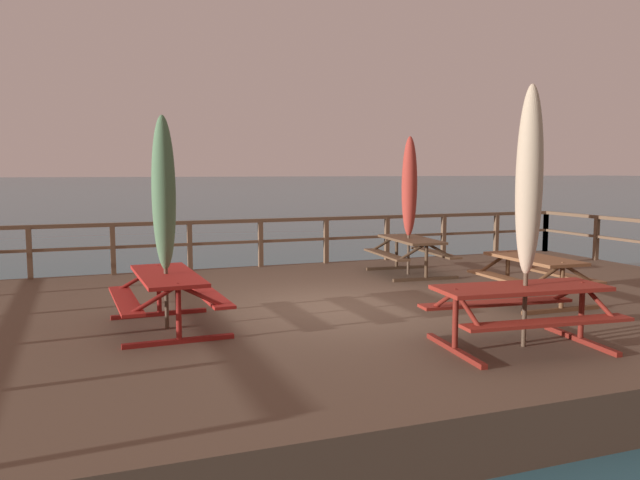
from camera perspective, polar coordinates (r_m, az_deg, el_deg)
The scene contains 10 objects.
ground_plane at distance 10.37m, azimuth 1.38°, elevation -9.36°, with size 600.00×600.00×0.00m, color #2D5B6B.
wooden_deck at distance 10.29m, azimuth 1.38°, elevation -7.69°, with size 16.18×9.33×0.62m, color brown.
railing_waterside_far at distance 14.34m, azimuth -5.37°, elevation 0.51°, with size 15.98×0.10×1.09m.
picnic_table_mid_centre at distance 8.95m, azimuth -13.55°, elevation -4.25°, with size 1.47×2.06×0.78m.
picnic_table_back_right at distance 8.17m, azimuth 17.61°, elevation -5.35°, with size 2.24×1.59×0.78m.
picnic_table_front_right at distance 13.37m, azimuth 8.17°, elevation -0.73°, with size 1.55×1.98×0.78m.
picnic_table_mid_left at distance 10.93m, azimuth 18.64°, elevation -2.56°, with size 1.44×1.77×0.78m.
patio_umbrella_tall_front at distance 8.81m, azimuth -13.88°, elevation 4.01°, with size 0.32×0.32×2.91m.
patio_umbrella_tall_mid_left at distance 8.06m, azimuth 18.30°, elevation 4.97°, with size 0.32×0.32×3.19m.
patio_umbrella_short_front at distance 13.29m, azimuth 8.04°, elevation 4.72°, with size 0.32×0.32×2.87m.
Camera 1 is at (-3.74, -9.26, 2.79)m, focal length 35.58 mm.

